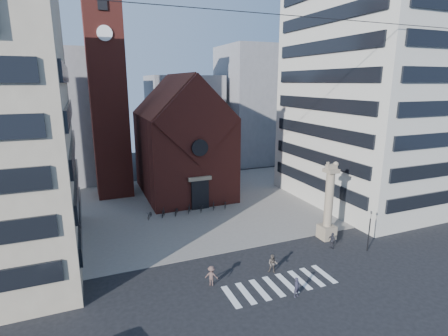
{
  "coord_description": "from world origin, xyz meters",
  "views": [
    {
      "loc": [
        -13.85,
        -25.65,
        16.76
      ],
      "look_at": [
        -0.14,
        8.0,
        7.78
      ],
      "focal_mm": 28.0,
      "sensor_mm": 36.0,
      "label": 1
    }
  ],
  "objects": [
    {
      "name": "zebra_crossing",
      "position": [
        0.55,
        -3.0,
        0.01
      ],
      "size": [
        10.2,
        3.2,
        0.01
      ],
      "primitive_type": null,
      "color": "white",
      "rests_on": "ground"
    },
    {
      "name": "scooter_5",
      "position": [
        1.59,
        15.97,
        0.58
      ],
      "size": [
        1.17,
        1.82,
        1.06
      ],
      "primitive_type": "imported",
      "rotation": [
        0.0,
        0.0,
        -0.41
      ],
      "color": "black",
      "rests_on": "piazza"
    },
    {
      "name": "lion_column",
      "position": [
        10.01,
        3.0,
        3.46
      ],
      "size": [
        1.63,
        1.6,
        8.68
      ],
      "color": "gray",
      "rests_on": "ground"
    },
    {
      "name": "scooter_2",
      "position": [
        -3.55,
        15.97,
        0.53
      ],
      "size": [
        1.31,
        1.92,
        0.96
      ],
      "primitive_type": "imported",
      "rotation": [
        0.0,
        0.0,
        -0.41
      ],
      "color": "black",
      "rests_on": "piazza"
    },
    {
      "name": "scooter_4",
      "position": [
        -0.12,
        15.97,
        0.53
      ],
      "size": [
        1.31,
        1.92,
        0.96
      ],
      "primitive_type": "imported",
      "rotation": [
        0.0,
        0.0,
        -0.41
      ],
      "color": "black",
      "rests_on": "piazza"
    },
    {
      "name": "bg_block_right",
      "position": [
        22.0,
        42.0,
        12.0
      ],
      "size": [
        16.0,
        14.0,
        24.0
      ],
      "primitive_type": "cube",
      "color": "gray",
      "rests_on": "ground"
    },
    {
      "name": "traffic_light",
      "position": [
        12.0,
        -1.0,
        2.29
      ],
      "size": [
        0.13,
        0.16,
        4.3
      ],
      "color": "black",
      "rests_on": "ground"
    },
    {
      "name": "ground",
      "position": [
        0.0,
        0.0,
        0.0
      ],
      "size": [
        120.0,
        120.0,
        0.0
      ],
      "primitive_type": "plane",
      "color": "black",
      "rests_on": "ground"
    },
    {
      "name": "pedestrian_3",
      "position": [
        -4.87,
        -0.83,
        0.88
      ],
      "size": [
        1.31,
        1.14,
        1.75
      ],
      "primitive_type": "imported",
      "rotation": [
        0.0,
        0.0,
        2.6
      ],
      "color": "brown",
      "rests_on": "ground"
    },
    {
      "name": "pedestrian_0",
      "position": [
        0.87,
        -4.94,
        0.83
      ],
      "size": [
        0.69,
        0.55,
        1.66
      ],
      "primitive_type": "imported",
      "rotation": [
        0.0,
        0.0,
        0.28
      ],
      "color": "#292737",
      "rests_on": "ground"
    },
    {
      "name": "bg_block_left",
      "position": [
        -20.0,
        40.0,
        11.0
      ],
      "size": [
        16.0,
        14.0,
        22.0
      ],
      "primitive_type": "cube",
      "color": "gray",
      "rests_on": "ground"
    },
    {
      "name": "campanile",
      "position": [
        -10.0,
        28.0,
        15.74
      ],
      "size": [
        5.5,
        5.5,
        31.2
      ],
      "color": "maroon",
      "rests_on": "ground"
    },
    {
      "name": "piazza",
      "position": [
        0.0,
        19.0,
        0.03
      ],
      "size": [
        46.0,
        30.0,
        0.05
      ],
      "primitive_type": "cube",
      "color": "gray",
      "rests_on": "ground"
    },
    {
      "name": "scooter_3",
      "position": [
        -1.84,
        15.97,
        0.58
      ],
      "size": [
        1.17,
        1.82,
        1.06
      ],
      "primitive_type": "imported",
      "rotation": [
        0.0,
        0.0,
        -0.41
      ],
      "color": "black",
      "rests_on": "piazza"
    },
    {
      "name": "pedestrian_2",
      "position": [
        9.0,
        0.8,
        0.85
      ],
      "size": [
        0.55,
        1.04,
        1.7
      ],
      "primitive_type": "imported",
      "rotation": [
        0.0,
        0.0,
        1.71
      ],
      "color": "#2A2A32",
      "rests_on": "ground"
    },
    {
      "name": "building_right",
      "position": [
        24.0,
        12.0,
        16.0
      ],
      "size": [
        18.0,
        22.0,
        32.0
      ],
      "primitive_type": "cube",
      "color": "#B4B0A3",
      "rests_on": "ground"
    },
    {
      "name": "bg_block_mid",
      "position": [
        6.0,
        45.0,
        9.0
      ],
      "size": [
        14.0,
        12.0,
        18.0
      ],
      "primitive_type": "cube",
      "color": "gray",
      "rests_on": "ground"
    },
    {
      "name": "church",
      "position": [
        0.0,
        25.04,
        7.98
      ],
      "size": [
        12.0,
        16.65,
        18.0
      ],
      "color": "maroon",
      "rests_on": "ground"
    },
    {
      "name": "scooter_0",
      "position": [
        -6.98,
        15.97,
        0.53
      ],
      "size": [
        1.31,
        1.92,
        0.96
      ],
      "primitive_type": "imported",
      "rotation": [
        0.0,
        0.0,
        -0.41
      ],
      "color": "black",
      "rests_on": "piazza"
    },
    {
      "name": "pedestrian_1",
      "position": [
        0.92,
        -1.03,
        0.88
      ],
      "size": [
        1.09,
        1.06,
        1.77
      ],
      "primitive_type": "imported",
      "rotation": [
        0.0,
        0.0,
        -0.67
      ],
      "color": "#514841",
      "rests_on": "ground"
    },
    {
      "name": "scooter_6",
      "position": [
        3.3,
        15.97,
        0.53
      ],
      "size": [
        1.31,
        1.92,
        0.96
      ],
      "primitive_type": "imported",
      "rotation": [
        0.0,
        0.0,
        -0.41
      ],
      "color": "black",
      "rests_on": "piazza"
    },
    {
      "name": "scooter_1",
      "position": [
        -5.26,
        15.97,
        0.58
      ],
      "size": [
        1.17,
        1.82,
        1.06
      ],
      "primitive_type": "imported",
      "rotation": [
        0.0,
        0.0,
        -0.41
      ],
      "color": "black",
      "rests_on": "piazza"
    }
  ]
}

